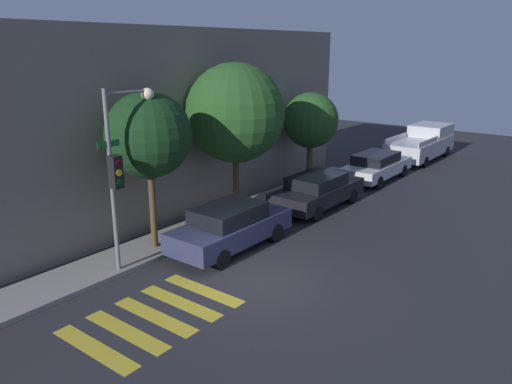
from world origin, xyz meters
TOP-DOWN VIEW (x-y plane):
  - ground_plane at (0.00, 0.00)m, footprint 60.00×60.00m
  - sidewalk at (0.00, 4.06)m, footprint 26.00×1.72m
  - building_row at (0.00, 8.32)m, footprint 26.00×6.00m
  - crosswalk at (-2.98, 0.80)m, footprint 3.86×2.60m
  - traffic_light_pole at (-1.66, 3.37)m, footprint 1.97×0.56m
  - sedan_near_corner at (1.38, 2.10)m, footprint 4.41×1.79m
  - sedan_middle at (6.77, 2.10)m, footprint 4.58×1.86m
  - sedan_far_end at (12.31, 2.10)m, footprint 4.68×1.78m
  - pickup_truck at (18.55, 2.10)m, footprint 5.79×2.13m
  - tree_near_corner at (-0.21, 3.93)m, footprint 2.63×2.63m
  - tree_midblock at (3.86, 3.93)m, footprint 3.62×3.62m
  - tree_far_end at (9.09, 3.93)m, footprint 2.48×2.48m

SIDE VIEW (x-z plane):
  - ground_plane at x=0.00m, z-range 0.00..0.00m
  - crosswalk at x=-2.98m, z-range 0.00..0.00m
  - sidewalk at x=0.00m, z-range 0.00..0.14m
  - sedan_far_end at x=12.31m, z-range 0.04..1.39m
  - sedan_middle at x=6.77m, z-range 0.04..1.43m
  - sedan_near_corner at x=1.38m, z-range 0.03..1.51m
  - pickup_truck at x=18.55m, z-range -0.01..1.85m
  - tree_far_end at x=9.09m, z-range 0.93..5.31m
  - traffic_light_pole at x=-1.66m, z-range 0.80..6.05m
  - building_row at x=0.00m, z-range 0.00..6.98m
  - tree_near_corner at x=-0.21m, z-range 1.20..6.26m
  - tree_midblock at x=3.86m, z-range 1.08..6.88m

